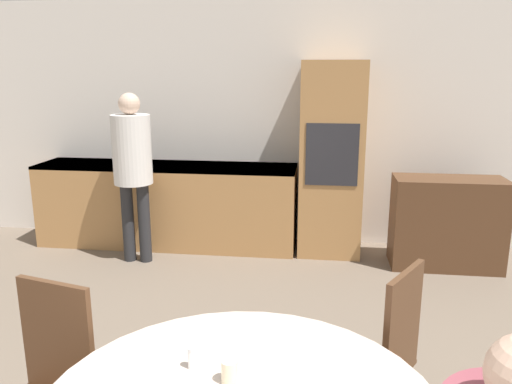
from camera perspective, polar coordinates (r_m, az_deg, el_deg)
name	(u,v)px	position (r m, az deg, el deg)	size (l,w,h in m)	color
wall_back	(277,124)	(5.45, 2.46, 7.80)	(6.78, 0.05, 2.60)	silver
kitchen_counter	(168,204)	(5.49, -10.08, -1.32)	(2.77, 0.60, 0.89)	#AD7A47
oven_unit	(331,160)	(5.14, 8.58, 3.68)	(0.63, 0.59, 1.96)	#AD7A47
sideboard	(447,223)	(5.13, 20.96, -3.33)	(1.03, 0.45, 0.88)	#51331E
chair_far_left	(47,384)	(2.49, -22.80, -19.55)	(0.49, 0.49, 0.98)	#51331E
chair_far_right	(383,352)	(2.60, 14.30, -17.33)	(0.55, 0.55, 0.98)	#51331E
person_standing	(133,160)	(4.94, -13.93, 3.54)	(0.37, 0.37, 1.66)	#262628
cup	(229,371)	(1.93, -3.05, -19.80)	(0.06, 0.06, 0.09)	beige
salt_shaker	(192,358)	(2.02, -7.33, -18.28)	(0.03, 0.03, 0.09)	white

